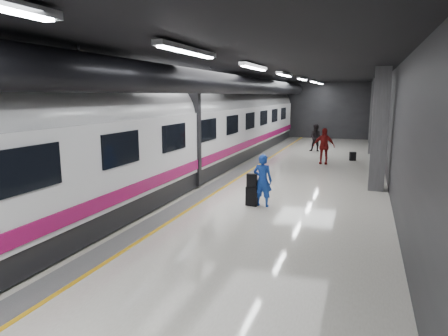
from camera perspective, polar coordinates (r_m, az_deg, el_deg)
The scene contains 9 objects.
ground at distance 14.66m, azimuth 2.86°, elevation -3.44°, with size 40.00×40.00×0.00m, color white.
platform_hall at distance 15.24m, azimuth 2.99°, elevation 10.51°, with size 10.02×40.02×4.51m.
train at distance 15.55m, azimuth -8.64°, elevation 4.98°, with size 3.05×38.00×4.05m.
traveler_main at distance 12.70m, azimuth 5.54°, elevation -1.77°, with size 0.61×0.40×1.68m, color blue.
suitcase_main at distance 12.85m, azimuth 4.04°, elevation -4.05°, with size 0.37×0.24×0.61m, color black.
shoulder_bag at distance 12.71m, azimuth 4.00°, elevation -1.79°, with size 0.32×0.17×0.43m, color black.
traveler_far_a at distance 25.72m, azimuth 13.04°, elevation 4.22°, with size 0.83×0.65×1.72m, color black.
traveler_far_b at distance 21.10m, azimuth 14.06°, elevation 3.05°, with size 1.08×0.45×1.85m, color maroon.
suitcase_far at distance 22.69m, azimuth 17.91°, elevation 1.60°, with size 0.32×0.21×0.47m, color black.
Camera 1 is at (4.09, -13.64, 3.50)m, focal length 32.00 mm.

